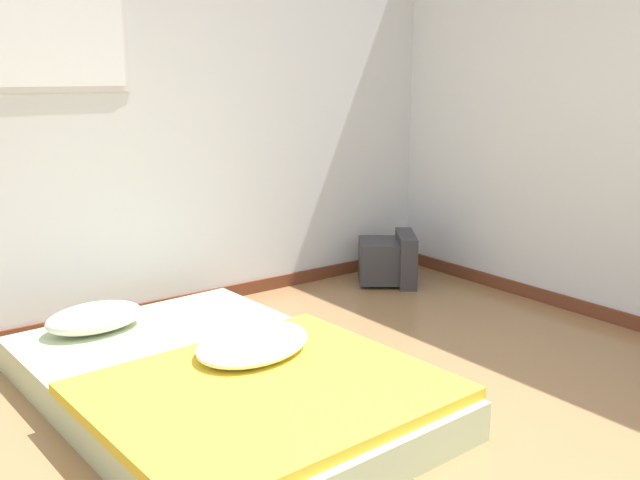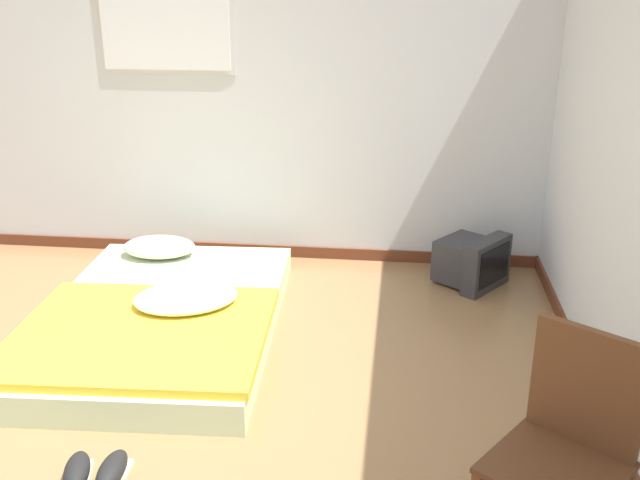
{
  "view_description": "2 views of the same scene",
  "coord_description": "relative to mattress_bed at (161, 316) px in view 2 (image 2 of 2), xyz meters",
  "views": [
    {
      "loc": [
        -1.51,
        -1.62,
        1.51
      ],
      "look_at": [
        0.94,
        1.68,
        0.54
      ],
      "focal_mm": 40.0,
      "sensor_mm": 36.0,
      "label": 1
    },
    {
      "loc": [
        1.38,
        -2.66,
        2.07
      ],
      "look_at": [
        0.88,
        1.52,
        0.51
      ],
      "focal_mm": 40.0,
      "sensor_mm": 36.0,
      "label": 2
    }
  ],
  "objects": [
    {
      "name": "ground_plane",
      "position": [
        0.05,
        -1.13,
        -0.12
      ],
      "size": [
        20.0,
        20.0,
        0.0
      ],
      "primitive_type": "plane",
      "color": "#997047"
    },
    {
      "name": "wall_back",
      "position": [
        0.05,
        1.4,
        1.18
      ],
      "size": [
        7.27,
        0.08,
        2.6
      ],
      "color": "silver",
      "rests_on": "ground_plane"
    },
    {
      "name": "mattress_bed",
      "position": [
        0.0,
        0.0,
        0.0
      ],
      "size": [
        1.5,
        2.16,
        0.32
      ],
      "color": "beige",
      "rests_on": "ground_plane"
    },
    {
      "name": "crt_tv",
      "position": [
        1.96,
        0.99,
        0.06
      ],
      "size": [
        0.57,
        0.57,
        0.37
      ],
      "color": "#333338",
      "rests_on": "ground_plane"
    },
    {
      "name": "wooden_chair",
      "position": [
        2.08,
        -1.55,
        0.41
      ],
      "size": [
        0.61,
        0.61,
        0.91
      ],
      "color": "brown",
      "rests_on": "ground_plane"
    },
    {
      "name": "sneaker_pair",
      "position": [
        0.16,
        -1.37,
        -0.07
      ],
      "size": [
        0.3,
        0.3,
        0.1
      ],
      "color": "silver",
      "rests_on": "ground_plane"
    }
  ]
}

